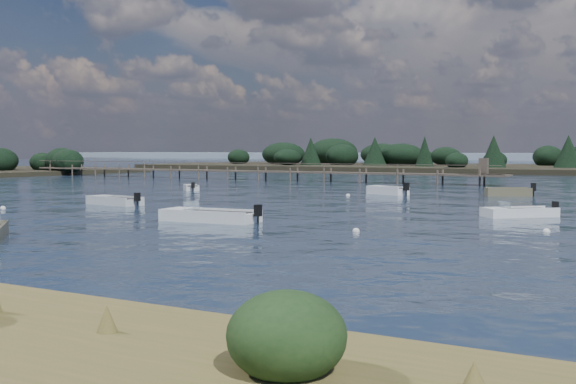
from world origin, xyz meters
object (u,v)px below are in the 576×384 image
Objects in this scene: tender_far_grey at (191,189)px; tender_far_grey_b at (508,194)px; dinghy_mid_white_a at (210,218)px; dinghy_mid_grey at (115,202)px; jetty at (262,172)px; dinghy_mid_white_b at (519,214)px; tender_far_white at (388,192)px.

tender_far_grey_b is (25.52, 6.07, 0.04)m from tender_far_grey.
dinghy_mid_white_a reaches higher than dinghy_mid_grey.
dinghy_mid_white_b is at bearing -41.85° from jetty.
tender_far_white reaches higher than dinghy_mid_white_a.
jetty is at bearing 154.23° from tender_far_grey_b.
tender_far_grey is at bearing 110.54° from dinghy_mid_grey.
tender_far_grey is 17.18m from tender_far_white.
dinghy_mid_grey is 1.14× the size of tender_far_white.
dinghy_mid_white_a reaches higher than dinghy_mid_white_b.
dinghy_mid_white_b is at bearing -75.24° from tender_far_grey_b.
jetty reaches higher than tender_far_grey.
jetty reaches higher than tender_far_white.
tender_far_grey_b is at bearing 104.76° from dinghy_mid_white_b.
tender_far_grey is 0.72× the size of tender_far_white.
dinghy_mid_white_a is 1.20× the size of dinghy_mid_grey.
tender_far_white is 1.04× the size of tender_far_grey_b.
jetty is at bearing 106.06° from tender_far_grey.
dinghy_mid_grey is at bearing -72.03° from jetty.
dinghy_mid_grey is at bearing -169.66° from dinghy_mid_white_b.
tender_far_grey_b is 35.18m from jetty.
jetty is (-6.15, 21.36, 0.85)m from tender_far_grey.
dinghy_mid_white_a is 28.40m from tender_far_grey_b.
dinghy_mid_white_a is at bearing -88.68° from tender_far_white.
tender_far_grey is 32.00m from dinghy_mid_white_b.
tender_far_white reaches higher than dinghy_mid_white_b.
tender_far_grey is at bearing -73.94° from jetty.
jetty is (-36.18, 32.41, 0.85)m from dinghy_mid_white_b.
tender_far_white is 19.41m from dinghy_mid_white_b.
jetty reaches higher than dinghy_mid_grey.
tender_far_white is 1.01× the size of dinghy_mid_white_b.
dinghy_mid_grey is 1.19× the size of tender_far_grey_b.
dinghy_mid_white_b is (12.60, 10.10, -0.02)m from dinghy_mid_white_a.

